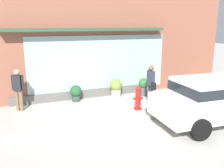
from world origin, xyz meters
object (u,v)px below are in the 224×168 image
object	(u,v)px
potted_plant_near_hydrant	(144,85)
potted_plant_window_right	(179,84)
pedestrian_passerby	(18,87)
parked_car_white	(215,98)
potted_plant_window_center	(76,92)
pedestrian_with_handbag	(151,82)
potted_plant_window_left	(116,87)
fire_hydrant	(138,98)

from	to	relation	value
potted_plant_near_hydrant	potted_plant_window_right	distance (m)	2.23
pedestrian_passerby	parked_car_white	bearing A→B (deg)	-179.69
potted_plant_window_center	potted_plant_near_hydrant	bearing A→B (deg)	-5.52
pedestrian_with_handbag	potted_plant_window_left	xyz separation A→B (m)	(-0.91, 1.44, -0.49)
fire_hydrant	potted_plant_near_hydrant	xyz separation A→B (m)	(1.10, 1.57, 0.01)
fire_hydrant	pedestrian_passerby	distance (m)	4.49
potted_plant_window_left	potted_plant_window_center	distance (m)	1.81
pedestrian_passerby	parked_car_white	distance (m)	6.89
potted_plant_window_left	potted_plant_window_center	world-z (taller)	potted_plant_window_left
pedestrian_with_handbag	potted_plant_window_left	world-z (taller)	pedestrian_with_handbag
potted_plant_near_hydrant	potted_plant_window_left	bearing A→B (deg)	168.99
fire_hydrant	potted_plant_near_hydrant	size ratio (longest dim) A/B	1.14
pedestrian_passerby	potted_plant_window_right	distance (m)	7.54
potted_plant_window_right	potted_plant_window_left	bearing A→B (deg)	-179.18
pedestrian_with_handbag	potted_plant_window_right	xyz separation A→B (m)	(2.55, 1.49, -0.64)
pedestrian_with_handbag	potted_plant_window_left	distance (m)	1.77
fire_hydrant	pedestrian_with_handbag	distance (m)	0.97
potted_plant_window_right	parked_car_white	bearing A→B (deg)	-112.53
potted_plant_window_right	fire_hydrant	bearing A→B (deg)	-150.65
parked_car_white	potted_plant_window_center	world-z (taller)	parked_car_white
pedestrian_with_handbag	potted_plant_near_hydrant	bearing A→B (deg)	167.94
pedestrian_with_handbag	potted_plant_window_center	xyz separation A→B (m)	(-2.72, 1.49, -0.54)
parked_car_white	potted_plant_near_hydrant	size ratio (longest dim) A/B	5.18
pedestrian_passerby	potted_plant_near_hydrant	distance (m)	5.32
pedestrian_with_handbag	potted_plant_window_left	bearing A→B (deg)	-143.63
pedestrian_with_handbag	pedestrian_passerby	bearing A→B (deg)	-98.90
fire_hydrant	potted_plant_window_right	bearing A→B (deg)	29.35
potted_plant_window_center	pedestrian_with_handbag	bearing A→B (deg)	-28.74
parked_car_white	potted_plant_near_hydrant	distance (m)	3.70
fire_hydrant	parked_car_white	world-z (taller)	parked_car_white
fire_hydrant	potted_plant_near_hydrant	world-z (taller)	fire_hydrant
fire_hydrant	pedestrian_passerby	world-z (taller)	pedestrian_passerby
parked_car_white	fire_hydrant	bearing A→B (deg)	132.33
potted_plant_window_right	potted_plant_window_center	distance (m)	5.27
fire_hydrant	potted_plant_window_center	xyz separation A→B (m)	(-1.96, 1.86, -0.07)
potted_plant_near_hydrant	potted_plant_window_center	bearing A→B (deg)	174.48
potted_plant_near_hydrant	potted_plant_window_right	xyz separation A→B (m)	(2.21, 0.29, -0.18)
fire_hydrant	parked_car_white	size ratio (longest dim) A/B	0.22
potted_plant_window_left	potted_plant_window_right	world-z (taller)	potted_plant_window_left
parked_car_white	potted_plant_near_hydrant	xyz separation A→B (m)	(-0.58, 3.63, -0.39)
fire_hydrant	pedestrian_passerby	bearing A→B (deg)	160.05
parked_car_white	potted_plant_window_right	xyz separation A→B (m)	(1.63, 3.92, -0.58)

